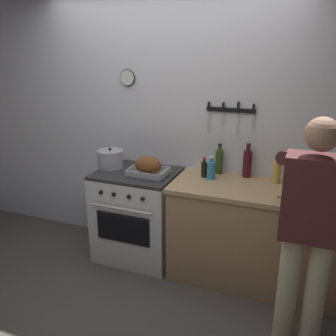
% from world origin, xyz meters
% --- Properties ---
extents(ground_plane, '(8.00, 8.00, 0.00)m').
position_xyz_m(ground_plane, '(0.00, 0.00, 0.00)').
color(ground_plane, '#4C4742').
extents(wall_back, '(6.00, 0.13, 2.60)m').
position_xyz_m(wall_back, '(-0.00, 1.35, 1.30)').
color(wall_back, silver).
rests_on(wall_back, ground).
extents(counter_block, '(2.03, 0.65, 0.90)m').
position_xyz_m(counter_block, '(1.20, 0.99, 0.45)').
color(counter_block, tan).
rests_on(counter_block, ground).
extents(stove, '(0.76, 0.67, 0.90)m').
position_xyz_m(stove, '(-0.22, 0.99, 0.45)').
color(stove, white).
rests_on(stove, ground).
extents(person_cook, '(0.51, 0.63, 1.66)m').
position_xyz_m(person_cook, '(1.35, 0.34, 0.95)').
color(person_cook, '#C6B793').
rests_on(person_cook, ground).
extents(roasting_pan, '(0.35, 0.26, 0.18)m').
position_xyz_m(roasting_pan, '(-0.07, 0.94, 0.98)').
color(roasting_pan, '#B7B7BC').
rests_on(roasting_pan, stove).
extents(stock_pot, '(0.25, 0.25, 0.20)m').
position_xyz_m(stock_pot, '(-0.52, 1.02, 0.99)').
color(stock_pot, '#B7B7BC').
rests_on(stock_pot, stove).
extents(cutting_board, '(0.36, 0.24, 0.02)m').
position_xyz_m(cutting_board, '(1.27, 0.94, 0.91)').
color(cutting_board, tan).
rests_on(cutting_board, counter_block).
extents(bottle_hot_sauce, '(0.05, 0.05, 0.17)m').
position_xyz_m(bottle_hot_sauce, '(1.25, 1.06, 0.97)').
color(bottle_hot_sauce, red).
rests_on(bottle_hot_sauce, counter_block).
extents(bottle_cooking_oil, '(0.07, 0.07, 0.25)m').
position_xyz_m(bottle_cooking_oil, '(1.05, 1.18, 1.01)').
color(bottle_cooking_oil, gold).
rests_on(bottle_cooking_oil, counter_block).
extents(bottle_wine_red, '(0.08, 0.08, 0.32)m').
position_xyz_m(bottle_wine_red, '(0.78, 1.23, 1.03)').
color(bottle_wine_red, '#47141E').
rests_on(bottle_wine_red, counter_block).
extents(bottle_dish_soap, '(0.08, 0.08, 0.21)m').
position_xyz_m(bottle_dish_soap, '(0.49, 1.06, 0.99)').
color(bottle_dish_soap, '#338CCC').
rests_on(bottle_dish_soap, counter_block).
extents(bottle_olive_oil, '(0.07, 0.07, 0.29)m').
position_xyz_m(bottle_olive_oil, '(0.52, 1.24, 1.02)').
color(bottle_olive_oil, '#385623').
rests_on(bottle_olive_oil, counter_block).
extents(bottle_soy_sauce, '(0.06, 0.06, 0.18)m').
position_xyz_m(bottle_soy_sauce, '(0.42, 1.09, 0.98)').
color(bottle_soy_sauce, black).
rests_on(bottle_soy_sauce, counter_block).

